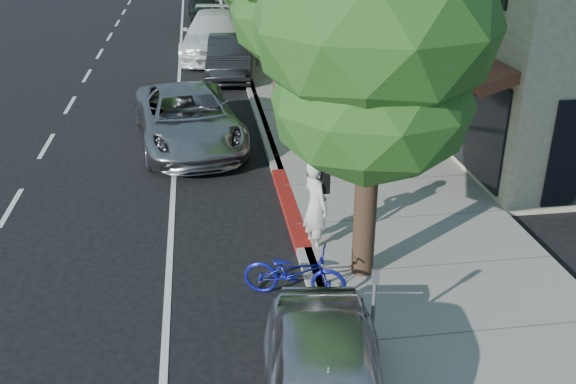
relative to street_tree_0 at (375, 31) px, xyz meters
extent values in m
plane|color=black|center=(-0.90, 2.00, -4.47)|extent=(120.00, 120.00, 0.00)
cube|color=gray|center=(1.40, 10.00, -4.39)|extent=(4.60, 56.00, 0.15)
cube|color=#9E998E|center=(-0.90, 10.00, -4.39)|extent=(0.30, 56.00, 0.15)
cube|color=maroon|center=(-0.90, 3.00, -4.39)|extent=(0.32, 4.00, 0.15)
cylinder|color=black|center=(0.00, 0.00, -3.17)|extent=(0.40, 0.40, 2.59)
ellipsoid|color=#1B4C17|center=(0.00, 0.00, -1.14)|extent=(3.32, 3.32, 2.66)
ellipsoid|color=#1B4C17|center=(0.00, 0.00, 0.12)|extent=(3.91, 3.91, 3.13)
cylinder|color=black|center=(0.00, 6.00, -2.97)|extent=(0.40, 0.40, 2.98)
ellipsoid|color=#1B4C17|center=(0.00, 6.00, -0.63)|extent=(3.89, 3.89, 3.11)
cylinder|color=black|center=(0.00, 12.00, -3.31)|extent=(0.40, 0.40, 2.31)
ellipsoid|color=#1B4C17|center=(0.00, 12.00, -1.50)|extent=(3.30, 3.30, 2.64)
cylinder|color=black|center=(0.00, 18.00, -3.01)|extent=(0.40, 0.40, 2.92)
cylinder|color=black|center=(0.00, 24.00, -3.17)|extent=(0.40, 0.40, 2.58)
imported|color=silver|center=(-0.65, 1.21, -3.53)|extent=(0.66, 0.80, 1.88)
imported|color=#151996|center=(-1.30, -0.39, -3.99)|extent=(1.90, 1.19, 0.94)
imported|color=#9E9EA2|center=(-3.10, 7.50, -3.67)|extent=(3.35, 5.99, 1.58)
imported|color=black|center=(-1.48, 15.03, -3.69)|extent=(2.10, 4.85, 1.55)
imported|color=white|center=(-1.94, 18.86, -3.54)|extent=(3.33, 6.66, 1.86)
imported|color=black|center=(-2.21, 28.78, -3.73)|extent=(1.89, 4.36, 1.46)
imported|color=black|center=(0.55, 10.73, -3.46)|extent=(0.99, 0.88, 1.71)
camera|label=1|loc=(-2.74, -9.74, 1.84)|focal=40.00mm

